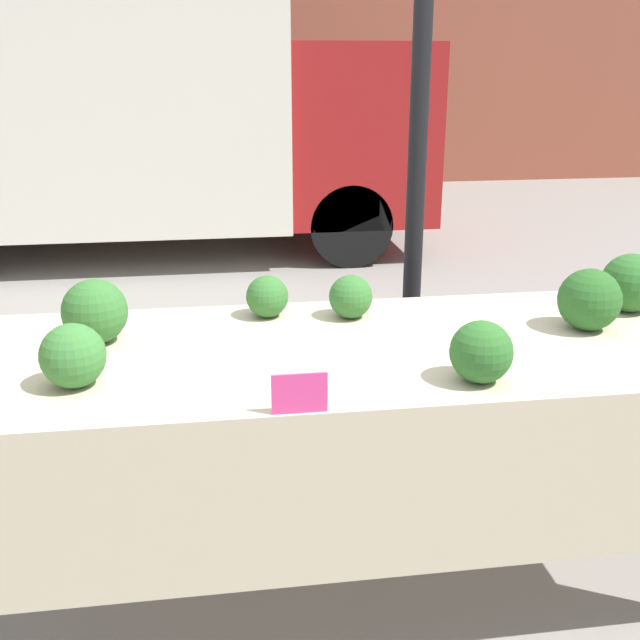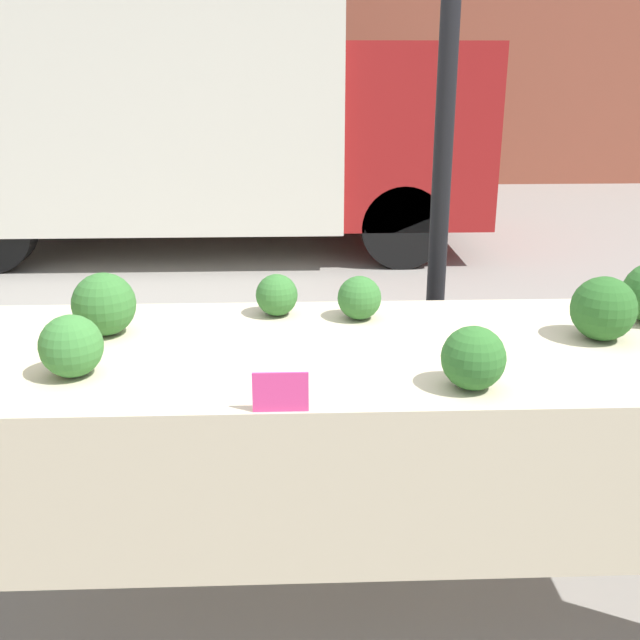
{
  "view_description": "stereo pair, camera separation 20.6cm",
  "coord_description": "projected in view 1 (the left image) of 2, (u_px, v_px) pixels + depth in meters",
  "views": [
    {
      "loc": [
        -0.28,
        -1.93,
        1.55
      ],
      "look_at": [
        0.0,
        0.0,
        0.87
      ],
      "focal_mm": 42.0,
      "sensor_mm": 36.0,
      "label": 1
    },
    {
      "loc": [
        -0.08,
        -1.95,
        1.55
      ],
      "look_at": [
        0.0,
        0.0,
        0.87
      ],
      "focal_mm": 42.0,
      "sensor_mm": 36.0,
      "label": 2
    }
  ],
  "objects": [
    {
      "name": "price_sign",
      "position": [
        300.0,
        393.0,
        1.69
      ],
      "size": [
        0.13,
        0.01,
        0.1
      ],
      "color": "#E53D84",
      "rests_on": "market_table"
    },
    {
      "name": "broccoli_head_6",
      "position": [
        95.0,
        312.0,
        2.1
      ],
      "size": [
        0.18,
        0.18,
        0.18
      ],
      "color": "#336B2D",
      "rests_on": "market_table"
    },
    {
      "name": "broccoli_head_7",
      "position": [
        73.0,
        356.0,
        1.82
      ],
      "size": [
        0.16,
        0.16,
        0.16
      ],
      "color": "#387533",
      "rests_on": "market_table"
    },
    {
      "name": "broccoli_head_1",
      "position": [
        351.0,
        297.0,
        2.31
      ],
      "size": [
        0.14,
        0.14,
        0.14
      ],
      "color": "#336B2D",
      "rests_on": "market_table"
    },
    {
      "name": "broccoli_head_4",
      "position": [
        631.0,
        283.0,
        2.36
      ],
      "size": [
        0.19,
        0.19,
        0.19
      ],
      "color": "#2D6628",
      "rests_on": "market_table"
    },
    {
      "name": "ground_plane",
      "position": [
        320.0,
        582.0,
        2.35
      ],
      "size": [
        40.0,
        40.0,
        0.0
      ],
      "primitive_type": "plane",
      "color": "gray"
    },
    {
      "name": "tent_pole",
      "position": [
        418.0,
        132.0,
        2.72
      ],
      "size": [
        0.07,
        0.07,
        2.61
      ],
      "color": "black",
      "rests_on": "ground_plane"
    },
    {
      "name": "broccoli_head_2",
      "position": [
        267.0,
        297.0,
        2.32
      ],
      "size": [
        0.13,
        0.13,
        0.13
      ],
      "color": "#336B2D",
      "rests_on": "market_table"
    },
    {
      "name": "market_table",
      "position": [
        323.0,
        386.0,
        2.06
      ],
      "size": [
        2.37,
        0.83,
        0.79
      ],
      "color": "beige",
      "rests_on": "ground_plane"
    },
    {
      "name": "parked_truck",
      "position": [
        121.0,
        106.0,
        6.23
      ],
      "size": [
        4.67,
        2.19,
        2.23
      ],
      "color": "silver",
      "rests_on": "ground_plane"
    },
    {
      "name": "broccoli_head_0",
      "position": [
        481.0,
        352.0,
        1.84
      ],
      "size": [
        0.16,
        0.16,
        0.16
      ],
      "color": "#2D6628",
      "rests_on": "market_table"
    },
    {
      "name": "broccoli_head_3",
      "position": [
        589.0,
        300.0,
        2.2
      ],
      "size": [
        0.18,
        0.18,
        0.18
      ],
      "color": "#285B23",
      "rests_on": "market_table"
    }
  ]
}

